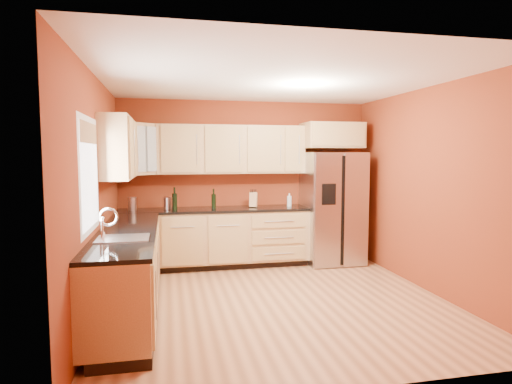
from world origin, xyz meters
TOP-DOWN VIEW (x-y plane):
  - floor at (0.00, 0.00)m, footprint 4.00×4.00m
  - ceiling at (0.00, 0.00)m, footprint 4.00×4.00m
  - wall_back at (0.00, 2.00)m, footprint 4.00×0.04m
  - wall_front at (0.00, -2.00)m, footprint 4.00×0.04m
  - wall_left at (-2.00, 0.00)m, footprint 0.04×4.00m
  - wall_right at (2.00, 0.00)m, footprint 0.04×4.00m
  - base_cabinets_back at (-0.55, 1.70)m, footprint 2.90×0.60m
  - base_cabinets_left at (-1.70, 0.00)m, footprint 0.60×2.80m
  - countertop_back at (-0.55, 1.69)m, footprint 2.90×0.62m
  - countertop_left at (-1.69, 0.00)m, footprint 0.62×2.80m
  - upper_cabinets_back at (-0.25, 1.83)m, footprint 2.30×0.33m
  - upper_cabinets_left at (-1.83, 0.72)m, footprint 0.33×1.35m
  - corner_upper_cabinet at (-1.67, 1.67)m, footprint 0.67×0.67m
  - over_fridge_cabinet at (1.35, 1.70)m, footprint 0.92×0.60m
  - refrigerator at (1.35, 1.62)m, footprint 0.90×0.75m
  - window at (-1.98, -0.50)m, footprint 0.03×0.90m
  - sink_faucet at (-1.69, -0.50)m, footprint 0.50×0.42m
  - canister_left at (-1.77, 1.73)m, footprint 0.15×0.15m
  - canister_right at (-1.25, 1.75)m, footprint 0.11×0.11m
  - wine_bottle_a at (-1.15, 1.65)m, footprint 0.08×0.08m
  - wine_bottle_b at (-0.56, 1.70)m, footprint 0.08×0.08m
  - knife_block at (0.07, 1.73)m, footprint 0.14×0.14m
  - soap_dispenser at (0.65, 1.71)m, footprint 0.09×0.09m

SIDE VIEW (x-z plane):
  - floor at x=0.00m, z-range 0.00..0.00m
  - base_cabinets_back at x=-0.55m, z-range 0.00..0.88m
  - base_cabinets_left at x=-1.70m, z-range 0.00..0.88m
  - refrigerator at x=1.35m, z-range 0.00..1.78m
  - countertop_back at x=-0.55m, z-range 0.88..0.92m
  - countertop_left at x=-1.69m, z-range 0.88..0.92m
  - canister_right at x=-1.25m, z-range 0.92..1.10m
  - canister_left at x=-1.77m, z-range 0.92..1.11m
  - soap_dispenser at x=0.65m, z-range 0.92..1.13m
  - knife_block at x=0.07m, z-range 0.92..1.15m
  - sink_faucet at x=-1.69m, z-range 0.92..1.22m
  - wine_bottle_b at x=-0.56m, z-range 0.92..1.22m
  - wine_bottle_a at x=-1.15m, z-range 0.92..1.26m
  - wall_back at x=0.00m, z-range 0.00..2.60m
  - wall_front at x=0.00m, z-range 0.00..2.60m
  - wall_left at x=-2.00m, z-range 0.00..2.60m
  - wall_right at x=2.00m, z-range 0.00..2.60m
  - window at x=-1.98m, z-range 1.05..2.05m
  - upper_cabinets_back at x=-0.25m, z-range 1.45..2.20m
  - upper_cabinets_left at x=-1.83m, z-range 1.45..2.20m
  - corner_upper_cabinet at x=-1.67m, z-range 1.45..2.20m
  - over_fridge_cabinet at x=1.35m, z-range 1.85..2.25m
  - ceiling at x=0.00m, z-range 2.60..2.60m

